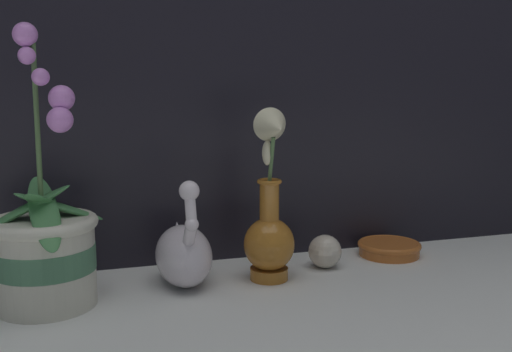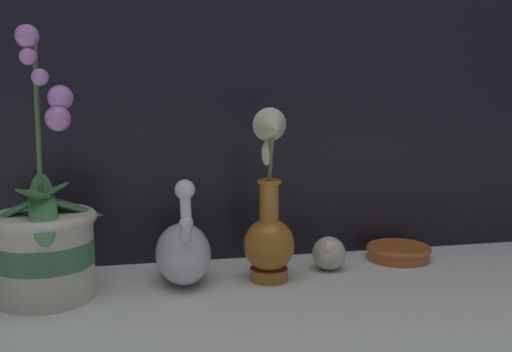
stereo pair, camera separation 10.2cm
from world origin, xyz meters
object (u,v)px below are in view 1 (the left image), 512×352
object	(u,v)px
orchid_potted_plant	(45,247)
glass_sphere	(325,251)
blue_vase	(270,222)
amber_dish	(389,248)
swan_figurine	(183,252)

from	to	relation	value
orchid_potted_plant	glass_sphere	distance (m)	0.51
blue_vase	amber_dish	size ratio (longest dim) A/B	2.40
swan_figurine	glass_sphere	distance (m)	0.28
glass_sphere	amber_dish	distance (m)	0.17
orchid_potted_plant	swan_figurine	bearing A→B (deg)	8.70
blue_vase	glass_sphere	size ratio (longest dim) A/B	4.84
orchid_potted_plant	amber_dish	world-z (taller)	orchid_potted_plant
orchid_potted_plant	amber_dish	size ratio (longest dim) A/B	3.42
orchid_potted_plant	glass_sphere	size ratio (longest dim) A/B	6.91
swan_figurine	orchid_potted_plant	bearing A→B (deg)	-171.30
swan_figurine	blue_vase	xyz separation A→B (m)	(0.15, -0.02, 0.05)
swan_figurine	blue_vase	distance (m)	0.16
swan_figurine	glass_sphere	xyz separation A→B (m)	(0.28, 0.02, -0.03)
amber_dish	glass_sphere	bearing A→B (deg)	-167.06
swan_figurine	amber_dish	distance (m)	0.44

